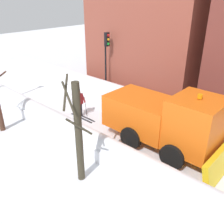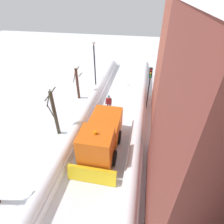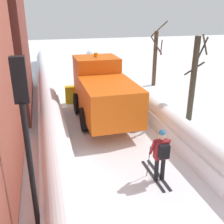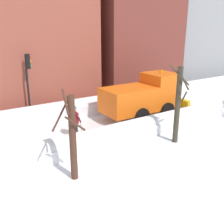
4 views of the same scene
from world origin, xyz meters
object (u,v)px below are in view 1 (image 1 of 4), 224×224
plow_truck (166,120)px  skier (79,101)px  bare_tree_mid (78,133)px  traffic_light_pole (107,52)px

plow_truck → skier: size_ratio=3.31×
plow_truck → bare_tree_mid: bearing=-16.5°
traffic_light_pole → bare_tree_mid: bearing=37.0°
bare_tree_mid → skier: bearing=-130.4°
skier → traffic_light_pole: (-3.77, -1.32, 2.06)m
bare_tree_mid → plow_truck: bearing=163.5°
traffic_light_pole → bare_tree_mid: size_ratio=1.03×
plow_truck → skier: bearing=-83.9°
plow_truck → skier: (0.58, -5.46, -0.48)m
plow_truck → traffic_light_pole: bearing=-115.2°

